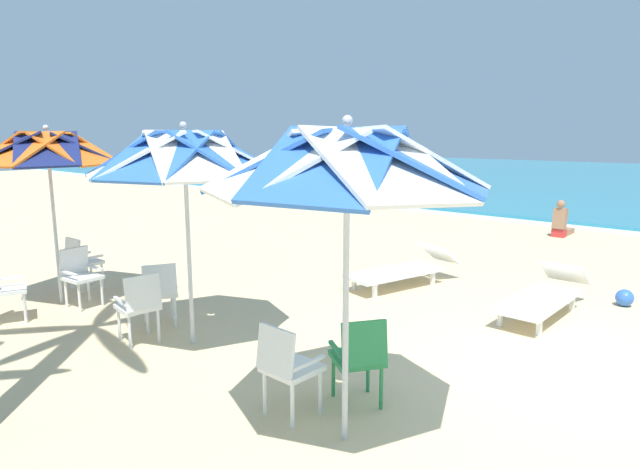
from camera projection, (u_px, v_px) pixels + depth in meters
The scene contains 15 objects.
ground_plane at pixel (573, 370), 5.74m from camera, with size 80.00×80.00×0.00m, color beige.
beach_umbrella_0 at pixel (347, 164), 4.04m from camera, with size 2.23×2.23×2.63m.
plastic_chair_0 at pixel (359, 356), 4.90m from camera, with size 0.63×0.62×0.87m.
plastic_chair_1 at pixel (287, 364), 4.71m from camera, with size 0.45×0.47×0.87m.
beach_umbrella_1 at pixel (185, 156), 6.08m from camera, with size 2.24×2.24×2.63m.
plastic_chair_2 at pixel (159, 290), 6.97m from camera, with size 0.61×0.59×0.87m.
plastic_chair_3 at pixel (139, 304), 6.42m from camera, with size 0.53×0.50×0.87m.
beach_umbrella_2 at pixel (48, 150), 7.66m from camera, with size 2.07×2.07×2.62m.
plastic_chair_4 at pixel (2, 286), 7.14m from camera, with size 0.56×0.59×0.87m.
plastic_chair_5 at pixel (81, 260), 8.67m from camera, with size 0.46×0.49×0.87m.
plastic_chair_6 at pixel (80, 273), 7.82m from camera, with size 0.51×0.48×0.87m.
sun_lounger_1 at pixel (544, 295), 7.48m from camera, with size 0.64×2.15×0.62m.
sun_lounger_2 at pixel (404, 269), 8.95m from camera, with size 1.11×2.23×0.62m.
beach_ball at pixel (625, 298), 7.88m from camera, with size 0.25×0.25×0.25m, color blue.
beachgoer_seated at pixel (561, 225), 13.30m from camera, with size 0.30×0.93×0.92m.
Camera 1 is at (1.56, -5.82, 2.48)m, focal length 30.13 mm.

